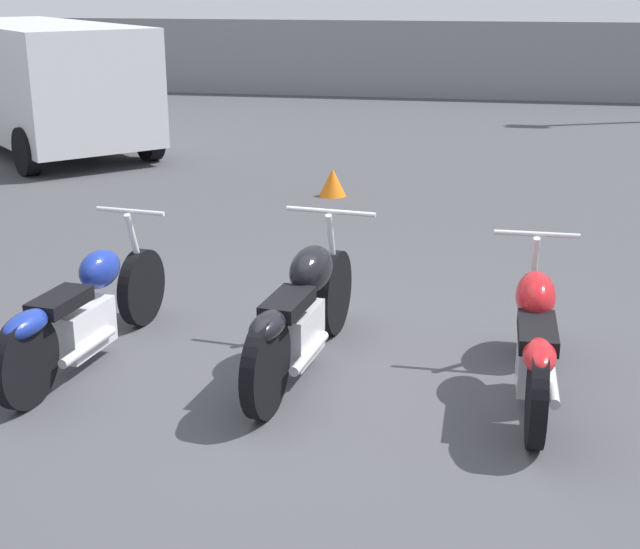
# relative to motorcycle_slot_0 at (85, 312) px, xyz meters

# --- Properties ---
(ground_plane) EXTENTS (60.00, 60.00, 0.00)m
(ground_plane) POSITION_rel_motorcycle_slot_0_xyz_m (1.66, 0.10, -0.41)
(ground_plane) COLOR #424247
(fence_back) EXTENTS (40.00, 0.04, 1.78)m
(fence_back) POSITION_rel_motorcycle_slot_0_xyz_m (1.66, 15.95, 0.48)
(fence_back) COLOR gray
(fence_back) RESTS_ON ground_plane
(motorcycle_slot_0) EXTENTS (0.59, 2.20, 1.00)m
(motorcycle_slot_0) POSITION_rel_motorcycle_slot_0_xyz_m (0.00, 0.00, 0.00)
(motorcycle_slot_0) COLOR black
(motorcycle_slot_0) RESTS_ON ground_plane
(motorcycle_slot_1) EXTENTS (0.70, 2.18, 1.04)m
(motorcycle_slot_1) POSITION_rel_motorcycle_slot_0_xyz_m (1.58, 0.16, 0.05)
(motorcycle_slot_1) COLOR black
(motorcycle_slot_1) RESTS_ON ground_plane
(motorcycle_slot_2) EXTENTS (0.60, 2.01, 1.00)m
(motorcycle_slot_2) POSITION_rel_motorcycle_slot_0_xyz_m (3.19, 0.02, 0.02)
(motorcycle_slot_2) COLOR black
(motorcycle_slot_2) RESTS_ON ground_plane
(parked_van) EXTENTS (5.23, 5.12, 2.03)m
(parked_van) POSITION_rel_motorcycle_slot_0_xyz_m (-4.50, 8.19, 0.73)
(parked_van) COLOR silver
(parked_van) RESTS_ON ground_plane
(traffic_cone_near) EXTENTS (0.36, 0.36, 0.36)m
(traffic_cone_near) POSITION_rel_motorcycle_slot_0_xyz_m (0.86, 5.62, -0.23)
(traffic_cone_near) COLOR orange
(traffic_cone_near) RESTS_ON ground_plane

